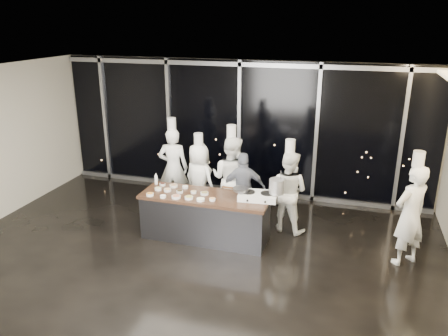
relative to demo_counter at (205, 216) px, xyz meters
The scene contains 15 objects.
ground 1.01m from the demo_counter, 90.00° to the right, with size 9.00×9.00×0.00m, color black.
room_shell 2.01m from the demo_counter, 78.94° to the right, with size 9.02×7.02×3.21m.
window_wall 2.78m from the demo_counter, 90.00° to the left, with size 8.90×0.11×3.20m.
demo_counter is the anchor object (origin of this frame).
stove 1.13m from the demo_counter, ahead, with size 0.74×0.50×0.14m.
frying_pan 0.91m from the demo_counter, ahead, with size 0.53×0.33×0.05m.
stock_pot 1.53m from the demo_counter, ahead, with size 0.27×0.27×0.27m, color silver.
prep_bowls 0.68m from the demo_counter, 169.98° to the right, with size 1.34×0.69×0.05m.
squeeze_bottle 1.30m from the demo_counter, 166.64° to the left, with size 0.06×0.06×0.23m.
chef_far_left 1.81m from the demo_counter, 133.15° to the left, with size 0.73×0.55×2.05m.
chef_left 1.16m from the demo_counter, 115.70° to the left, with size 0.92×0.78×1.83m.
chef_center 1.14m from the demo_counter, 77.19° to the left, with size 0.99×0.83×2.05m.
guest 1.04m from the demo_counter, 56.71° to the left, with size 0.97×0.59×1.54m.
chef_right 1.71m from the demo_counter, 29.04° to the left, with size 0.95×0.82×1.90m.
chef_side 3.68m from the demo_counter, ahead, with size 0.79×0.76×2.05m.
Camera 1 is at (2.57, -6.33, 4.09)m, focal length 35.00 mm.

